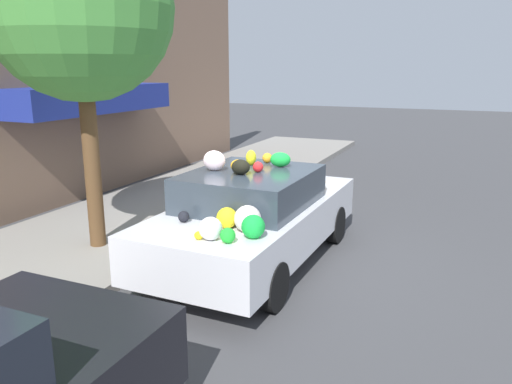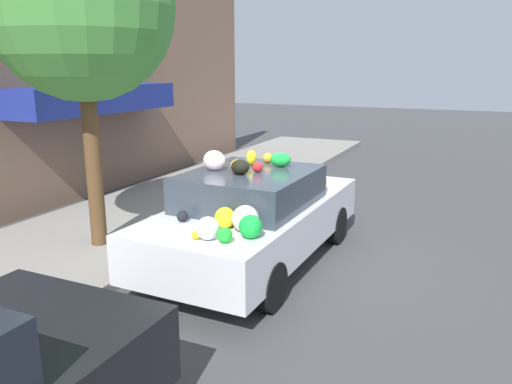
# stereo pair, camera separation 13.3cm
# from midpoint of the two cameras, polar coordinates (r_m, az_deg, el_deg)

# --- Properties ---
(ground_plane) EXTENTS (60.00, 60.00, 0.00)m
(ground_plane) POSITION_cam_midpoint_polar(r_m,az_deg,el_deg) (7.58, -1.41, -7.76)
(ground_plane) COLOR #424244
(sidewalk_curb) EXTENTS (24.00, 3.20, 0.14)m
(sidewalk_curb) POSITION_cam_midpoint_polar(r_m,az_deg,el_deg) (8.97, -17.28, -4.41)
(sidewalk_curb) COLOR gray
(sidewalk_curb) RESTS_ON ground
(building_facade) EXTENTS (18.00, 1.20, 5.48)m
(building_facade) POSITION_cam_midpoint_polar(r_m,az_deg,el_deg) (10.23, -27.58, 11.89)
(building_facade) COLOR #846651
(building_facade) RESTS_ON ground
(street_tree) EXTENTS (2.63, 2.63, 4.81)m
(street_tree) POSITION_cam_midpoint_polar(r_m,az_deg,el_deg) (7.77, -20.04, 19.17)
(street_tree) COLOR brown
(street_tree) RESTS_ON sidewalk_curb
(fire_hydrant) EXTENTS (0.20, 0.20, 0.70)m
(fire_hydrant) POSITION_cam_midpoint_polar(r_m,az_deg,el_deg) (9.80, -4.54, 0.27)
(fire_hydrant) COLOR #B2B2B7
(fire_hydrant) RESTS_ON sidewalk_curb
(art_car) EXTENTS (4.27, 1.92, 1.69)m
(art_car) POSITION_cam_midpoint_polar(r_m,az_deg,el_deg) (7.25, -0.66, -2.61)
(art_car) COLOR silver
(art_car) RESTS_ON ground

